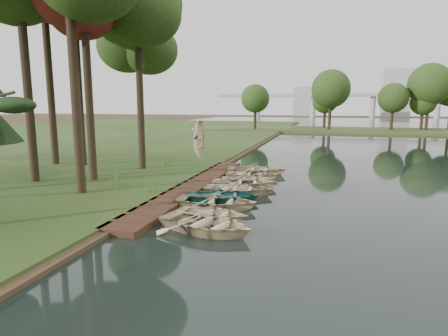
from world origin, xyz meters
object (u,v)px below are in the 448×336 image
(boardwalk, at_px, (193,187))
(rowboat_2, at_px, (216,200))
(stored_rowboat, at_px, (200,156))
(rowboat_1, at_px, (212,212))
(rowboat_0, at_px, (206,221))

(boardwalk, distance_m, rowboat_2, 4.20)
(rowboat_2, height_order, stored_rowboat, stored_rowboat)
(rowboat_2, distance_m, stored_rowboat, 13.10)
(rowboat_1, distance_m, rowboat_2, 1.73)
(rowboat_2, bearing_deg, stored_rowboat, 20.44)
(boardwalk, distance_m, rowboat_1, 5.83)
(stored_rowboat, bearing_deg, rowboat_1, -155.90)
(rowboat_0, height_order, stored_rowboat, stored_rowboat)
(rowboat_0, bearing_deg, stored_rowboat, 35.43)
(rowboat_0, distance_m, rowboat_2, 3.14)
(rowboat_1, xyz_separation_m, stored_rowboat, (-5.27, 13.82, 0.25))
(rowboat_0, distance_m, rowboat_1, 1.41)
(rowboat_0, relative_size, rowboat_2, 1.01)
(rowboat_0, xyz_separation_m, stored_rowboat, (-5.49, 15.22, 0.19))
(boardwalk, xyz_separation_m, rowboat_0, (2.88, -6.57, 0.28))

